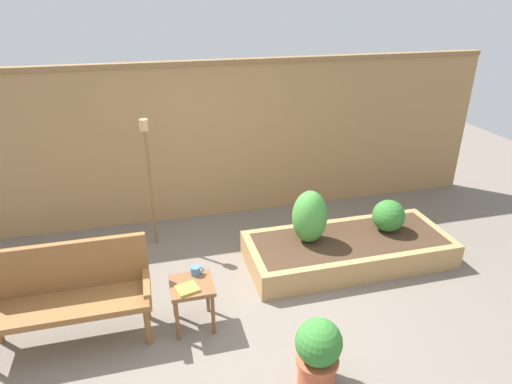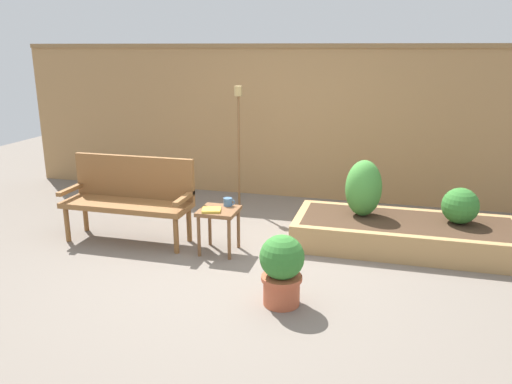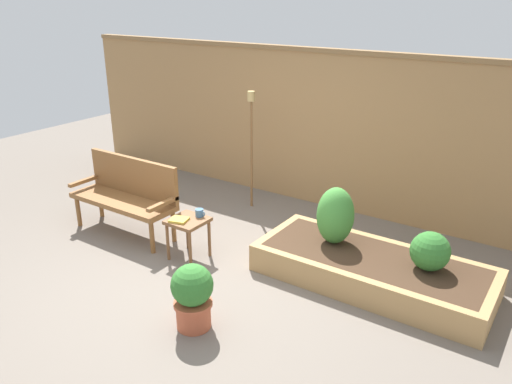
{
  "view_description": "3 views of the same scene",
  "coord_description": "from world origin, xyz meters",
  "px_view_note": "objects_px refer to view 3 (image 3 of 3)",
  "views": [
    {
      "loc": [
        -0.65,
        -3.1,
        2.96
      ],
      "look_at": [
        0.45,
        1.1,
        0.97
      ],
      "focal_mm": 30.97,
      "sensor_mm": 36.0,
      "label": 1
    },
    {
      "loc": [
        1.31,
        -4.49,
        2.12
      ],
      "look_at": [
        -0.06,
        0.64,
        0.6
      ],
      "focal_mm": 35.67,
      "sensor_mm": 36.0,
      "label": 2
    },
    {
      "loc": [
        3.12,
        -3.49,
        2.81
      ],
      "look_at": [
        0.32,
        0.63,
        0.85
      ],
      "focal_mm": 35.49,
      "sensor_mm": 36.0,
      "label": 3
    }
  ],
  "objects_px": {
    "book_on_table": "(179,220)",
    "shrub_near_bench": "(335,216)",
    "tiki_torch": "(251,129)",
    "garden_bench": "(128,190)",
    "side_table": "(188,226)",
    "shrub_far_corner": "(430,251)",
    "potted_boxwood": "(193,294)",
    "cup_on_table": "(200,213)"
  },
  "relations": [
    {
      "from": "side_table",
      "to": "shrub_far_corner",
      "type": "relative_size",
      "value": 1.24
    },
    {
      "from": "potted_boxwood",
      "to": "side_table",
      "type": "bearing_deg",
      "value": 132.98
    },
    {
      "from": "side_table",
      "to": "potted_boxwood",
      "type": "xyz_separation_m",
      "value": [
        0.88,
        -0.95,
        -0.06
      ]
    },
    {
      "from": "side_table",
      "to": "shrub_near_bench",
      "type": "xyz_separation_m",
      "value": [
        1.44,
        0.73,
        0.22
      ]
    },
    {
      "from": "shrub_near_bench",
      "to": "tiki_torch",
      "type": "distance_m",
      "value": 2.0
    },
    {
      "from": "garden_bench",
      "to": "tiki_torch",
      "type": "height_order",
      "value": "tiki_torch"
    },
    {
      "from": "side_table",
      "to": "potted_boxwood",
      "type": "relative_size",
      "value": 0.77
    },
    {
      "from": "garden_bench",
      "to": "potted_boxwood",
      "type": "height_order",
      "value": "garden_bench"
    },
    {
      "from": "potted_boxwood",
      "to": "shrub_far_corner",
      "type": "height_order",
      "value": "shrub_far_corner"
    },
    {
      "from": "side_table",
      "to": "tiki_torch",
      "type": "bearing_deg",
      "value": 99.43
    },
    {
      "from": "shrub_far_corner",
      "to": "tiki_torch",
      "type": "relative_size",
      "value": 0.24
    },
    {
      "from": "side_table",
      "to": "shrub_near_bench",
      "type": "height_order",
      "value": "shrub_near_bench"
    },
    {
      "from": "book_on_table",
      "to": "shrub_near_bench",
      "type": "height_order",
      "value": "shrub_near_bench"
    },
    {
      "from": "potted_boxwood",
      "to": "tiki_torch",
      "type": "height_order",
      "value": "tiki_torch"
    },
    {
      "from": "cup_on_table",
      "to": "side_table",
      "type": "bearing_deg",
      "value": -113.97
    },
    {
      "from": "cup_on_table",
      "to": "book_on_table",
      "type": "xyz_separation_m",
      "value": [
        -0.11,
        -0.22,
        -0.03
      ]
    },
    {
      "from": "shrub_far_corner",
      "to": "cup_on_table",
      "type": "bearing_deg",
      "value": -166.0
    },
    {
      "from": "shrub_near_bench",
      "to": "tiki_torch",
      "type": "bearing_deg",
      "value": 152.09
    },
    {
      "from": "garden_bench",
      "to": "cup_on_table",
      "type": "relative_size",
      "value": 11.25
    },
    {
      "from": "potted_boxwood",
      "to": "shrub_near_bench",
      "type": "distance_m",
      "value": 1.79
    },
    {
      "from": "garden_bench",
      "to": "tiki_torch",
      "type": "xyz_separation_m",
      "value": [
        0.82,
        1.51,
        0.58
      ]
    },
    {
      "from": "tiki_torch",
      "to": "shrub_near_bench",
      "type": "bearing_deg",
      "value": -27.91
    },
    {
      "from": "tiki_torch",
      "to": "side_table",
      "type": "bearing_deg",
      "value": -80.57
    },
    {
      "from": "tiki_torch",
      "to": "garden_bench",
      "type": "bearing_deg",
      "value": -118.35
    },
    {
      "from": "garden_bench",
      "to": "tiki_torch",
      "type": "relative_size",
      "value": 0.89
    },
    {
      "from": "side_table",
      "to": "book_on_table",
      "type": "relative_size",
      "value": 2.54
    },
    {
      "from": "side_table",
      "to": "shrub_near_bench",
      "type": "relative_size",
      "value": 0.76
    },
    {
      "from": "side_table",
      "to": "shrub_near_bench",
      "type": "distance_m",
      "value": 1.63
    },
    {
      "from": "book_on_table",
      "to": "shrub_far_corner",
      "type": "distance_m",
      "value": 2.64
    },
    {
      "from": "side_table",
      "to": "book_on_table",
      "type": "height_order",
      "value": "book_on_table"
    },
    {
      "from": "side_table",
      "to": "cup_on_table",
      "type": "bearing_deg",
      "value": 66.03
    },
    {
      "from": "book_on_table",
      "to": "tiki_torch",
      "type": "bearing_deg",
      "value": 81.36
    },
    {
      "from": "garden_bench",
      "to": "side_table",
      "type": "distance_m",
      "value": 1.11
    },
    {
      "from": "side_table",
      "to": "shrub_far_corner",
      "type": "distance_m",
      "value": 2.57
    },
    {
      "from": "potted_boxwood",
      "to": "shrub_far_corner",
      "type": "distance_m",
      "value": 2.31
    },
    {
      "from": "shrub_near_bench",
      "to": "garden_bench",
      "type": "bearing_deg",
      "value": -166.53
    },
    {
      "from": "cup_on_table",
      "to": "tiki_torch",
      "type": "bearing_deg",
      "value": 102.48
    },
    {
      "from": "side_table",
      "to": "shrub_far_corner",
      "type": "xyz_separation_m",
      "value": [
        2.46,
        0.73,
        0.1
      ]
    },
    {
      "from": "potted_boxwood",
      "to": "shrub_near_bench",
      "type": "relative_size",
      "value": 0.99
    },
    {
      "from": "shrub_near_bench",
      "to": "shrub_far_corner",
      "type": "xyz_separation_m",
      "value": [
        1.02,
        0.0,
        -0.12
      ]
    },
    {
      "from": "tiki_torch",
      "to": "book_on_table",
      "type": "bearing_deg",
      "value": -82.62
    },
    {
      "from": "shrub_near_bench",
      "to": "shrub_far_corner",
      "type": "distance_m",
      "value": 1.02
    }
  ]
}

